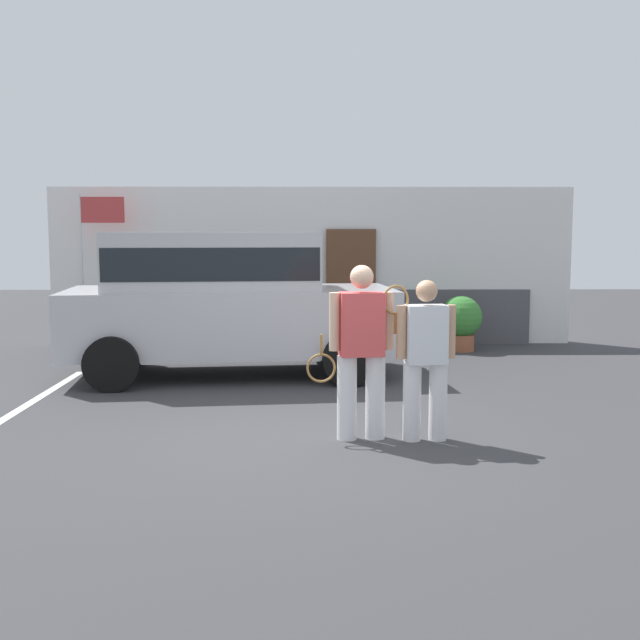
# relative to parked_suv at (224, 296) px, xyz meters

# --- Properties ---
(ground_plane) EXTENTS (40.00, 40.00, 0.00)m
(ground_plane) POSITION_rel_parked_suv_xyz_m (1.26, -3.38, -1.15)
(ground_plane) COLOR #38383A
(parking_stripe_0) EXTENTS (0.12, 4.40, 0.01)m
(parking_stripe_0) POSITION_rel_parked_suv_xyz_m (-2.15, -1.88, -1.14)
(parking_stripe_0) COLOR silver
(parking_stripe_0) RESTS_ON ground_plane
(house_frontage) EXTENTS (9.51, 0.40, 2.86)m
(house_frontage) POSITION_rel_parked_suv_xyz_m (1.26, 3.30, 0.20)
(house_frontage) COLOR white
(house_frontage) RESTS_ON ground_plane
(parked_suv) EXTENTS (4.77, 2.54, 2.05)m
(parked_suv) POSITION_rel_parked_suv_xyz_m (0.00, 0.00, 0.00)
(parked_suv) COLOR #B7B7BC
(parked_suv) RESTS_ON ground_plane
(tennis_player_man) EXTENTS (0.90, 0.31, 1.74)m
(tennis_player_man) POSITION_rel_parked_suv_xyz_m (1.73, -3.46, -0.25)
(tennis_player_man) COLOR white
(tennis_player_man) RESTS_ON ground_plane
(tennis_player_woman) EXTENTS (0.74, 0.28, 1.59)m
(tennis_player_woman) POSITION_rel_parked_suv_xyz_m (2.36, -3.51, -0.31)
(tennis_player_woman) COLOR white
(tennis_player_woman) RESTS_ON ground_plane
(potted_plant_by_porch) EXTENTS (0.72, 0.72, 0.95)m
(potted_plant_by_porch) POSITION_rel_parked_suv_xyz_m (3.84, 2.29, -0.62)
(potted_plant_by_porch) COLOR #9E5638
(potted_plant_by_porch) RESTS_ON ground_plane
(flag_pole) EXTENTS (0.80, 0.05, 2.71)m
(flag_pole) POSITION_rel_parked_suv_xyz_m (-2.59, 2.73, 0.75)
(flag_pole) COLOR silver
(flag_pole) RESTS_ON ground_plane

